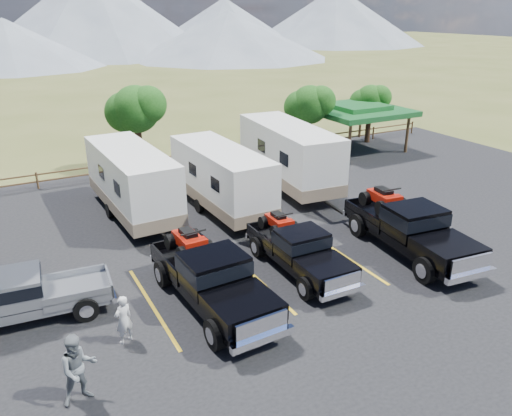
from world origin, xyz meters
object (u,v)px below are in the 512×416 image
trailer_center (221,179)px  trailer_right (289,156)px  rig_right (409,227)px  pickup_silver (25,296)px  person_b (78,369)px  rig_center (298,248)px  trailer_left (132,182)px  pavilion (357,110)px  rig_left (211,276)px  person_a (124,319)px

trailer_center → trailer_right: size_ratio=0.90×
rig_right → trailer_center: 9.13m
pickup_silver → person_b: 4.63m
rig_center → person_b: person_b is taller
rig_center → trailer_left: bearing=116.6°
pavilion → pickup_silver: (-22.73, -11.81, -1.89)m
rig_right → trailer_center: bearing=128.0°
trailer_right → trailer_left: bearing=-174.9°
pavilion → trailer_center: (-13.31, -6.24, -1.10)m
rig_left → rig_center: (3.85, 0.61, -0.14)m
rig_center → person_b: bearing=-158.6°
trailer_center → pickup_silver: 10.98m
trailer_left → rig_right: bearing=-48.0°
rig_right → trailer_right: bearing=96.6°
rig_right → trailer_right: (-0.11, 9.12, 0.72)m
trailer_left → pickup_silver: 8.88m
pavilion → pickup_silver: 25.69m
rig_right → trailer_left: trailer_left is taller
rig_center → pavilion: bearing=45.7°
trailer_left → trailer_center: bearing=-21.3°
pickup_silver → person_a: 3.63m
rig_left → pickup_silver: size_ratio=1.17×
trailer_left → trailer_right: 8.71m
rig_center → trailer_left: size_ratio=0.60×
person_a → trailer_center: bearing=-151.0°
rig_right → person_a: (-11.81, -0.53, -0.31)m
person_a → person_b: (-1.59, -1.87, 0.19)m
pavilion → rig_center: (-13.30, -13.16, -1.84)m
pickup_silver → person_b: size_ratio=2.90×
pavilion → rig_left: size_ratio=0.94×
pavilion → rig_right: pavilion is taller
rig_right → pickup_silver: 14.42m
trailer_right → pickup_silver: 15.80m
trailer_left → trailer_right: trailer_right is taller
rig_right → rig_left: bearing=-175.3°
trailer_left → trailer_right: bearing=-2.1°
trailer_left → person_a: bearing=-109.2°
rig_center → pickup_silver: size_ratio=1.01×
rig_left → rig_right: rig_right is taller
pavilion → rig_center: bearing=-135.3°
rig_left → pickup_silver: rig_left is taller
rig_right → trailer_center: (-4.84, 7.73, 0.55)m
rig_left → rig_center: bearing=6.3°
trailer_left → pickup_silver: (-5.44, -6.97, -0.85)m
pavilion → trailer_left: 17.99m
person_a → rig_center: bearing=170.0°
person_a → rig_right: bearing=161.8°
pickup_silver → person_a: bearing=47.6°
rig_left → person_a: (-3.13, -0.72, -0.26)m
trailer_center → person_a: trailer_center is taller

